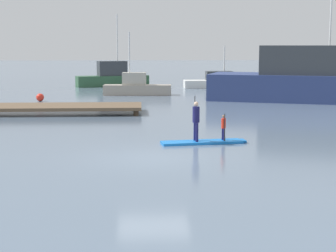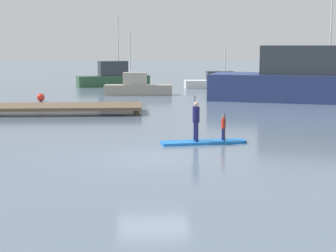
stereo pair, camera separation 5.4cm
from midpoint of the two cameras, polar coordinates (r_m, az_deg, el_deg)
ground_plane at (r=19.06m, az=-1.48°, el=-3.36°), size 240.00×240.00×0.00m
paddleboard_near at (r=21.93m, az=3.78°, el=-1.68°), size 3.47×1.21×0.10m
paddler_adult at (r=21.71m, az=2.99°, el=0.78°), size 0.32×0.50×1.79m
paddler_child_solo at (r=22.04m, az=5.86°, el=-0.03°), size 0.20×0.37×1.10m
fishing_boat_white_large at (r=39.35m, az=14.70°, el=4.67°), size 14.57×8.60×13.05m
fishing_boat_green_midground at (r=42.86m, az=-3.16°, el=4.04°), size 5.31×1.73×4.86m
motor_boat_small_navy at (r=52.09m, az=-5.67°, el=5.10°), size 6.92×3.47×6.72m
trawler_grey_distant at (r=50.32m, az=5.08°, el=4.62°), size 5.57×1.85×3.79m
floating_dock at (r=31.94m, az=-10.68°, el=1.97°), size 8.87×3.10×0.47m
mooring_buoy_far at (r=39.13m, az=-13.03°, el=2.92°), size 0.54×0.54×0.54m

